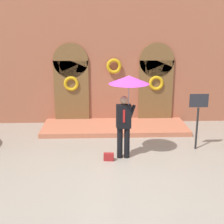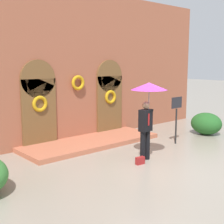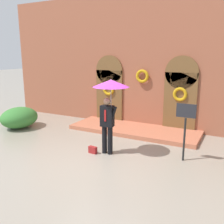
{
  "view_description": "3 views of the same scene",
  "coord_description": "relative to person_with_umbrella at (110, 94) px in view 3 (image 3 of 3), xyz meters",
  "views": [
    {
      "loc": [
        -0.49,
        -7.71,
        3.65
      ],
      "look_at": [
        -0.15,
        1.68,
        1.04
      ],
      "focal_mm": 50.0,
      "sensor_mm": 36.0,
      "label": 1
    },
    {
      "loc": [
        -6.69,
        -5.74,
        2.97
      ],
      "look_at": [
        -0.28,
        1.6,
        1.4
      ],
      "focal_mm": 50.0,
      "sensor_mm": 36.0,
      "label": 2
    },
    {
      "loc": [
        3.71,
        -6.03,
        3.09
      ],
      "look_at": [
        -0.28,
        1.65,
        1.08
      ],
      "focal_mm": 40.0,
      "sensor_mm": 36.0,
      "label": 3
    }
  ],
  "objects": [
    {
      "name": "person_with_umbrella",
      "position": [
        0.0,
        0.0,
        0.0
      ],
      "size": [
        1.1,
        1.1,
        2.36
      ],
      "color": "black",
      "rests_on": "ground"
    },
    {
      "name": "handbag",
      "position": [
        -0.52,
        -0.2,
        -1.8
      ],
      "size": [
        0.29,
        0.15,
        0.22
      ],
      "primitive_type": "cube",
      "rotation": [
        0.0,
        0.0,
        -0.11
      ],
      "color": "maroon",
      "rests_on": "ground"
    },
    {
      "name": "building_facade",
      "position": [
        -0.23,
        3.62,
        0.76
      ],
      "size": [
        14.0,
        2.3,
        5.6
      ],
      "color": "#9E563D",
      "rests_on": "ground"
    },
    {
      "name": "sign_post",
      "position": [
        2.16,
        0.57,
        -0.75
      ],
      "size": [
        0.56,
        0.06,
        1.72
      ],
      "color": "black",
      "rests_on": "ground"
    },
    {
      "name": "shrub_left",
      "position": [
        -4.83,
        0.8,
        -1.47
      ],
      "size": [
        1.39,
        1.65,
        0.89
      ],
      "primitive_type": "ellipsoid",
      "color": "#387A33",
      "rests_on": "ground"
    },
    {
      "name": "ground_plane",
      "position": [
        -0.23,
        -0.53,
        -1.91
      ],
      "size": [
        80.0,
        80.0,
        0.0
      ],
      "primitive_type": "plane",
      "color": "gray"
    }
  ]
}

